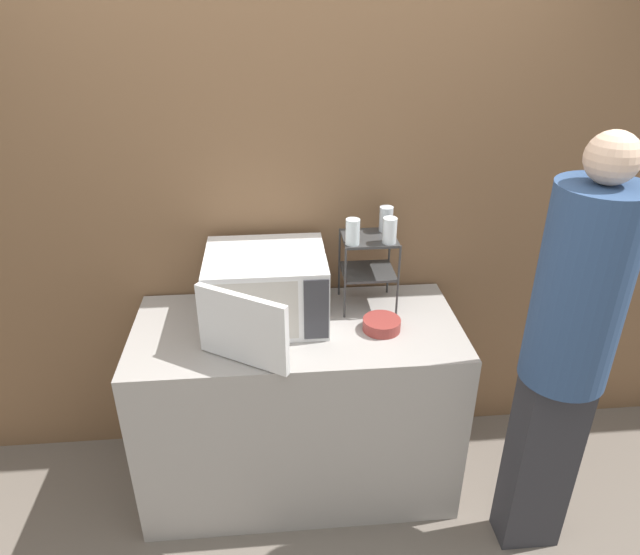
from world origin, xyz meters
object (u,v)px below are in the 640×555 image
(glass_front_right, at_px, (390,230))
(bowl, at_px, (382,325))
(glass_back_right, at_px, (386,219))
(dish_rack, at_px, (368,257))
(person, at_px, (568,342))
(glass_front_left, at_px, (353,232))
(microwave, at_px, (265,289))

(glass_front_right, distance_m, bowl, 0.41)
(glass_front_right, relative_size, bowl, 0.69)
(glass_back_right, bearing_deg, dish_rack, -142.00)
(person, bearing_deg, glass_front_right, 137.45)
(glass_back_right, bearing_deg, glass_front_left, -141.79)
(microwave, relative_size, person, 0.37)
(dish_rack, distance_m, glass_front_left, 0.19)
(dish_rack, xyz_separation_m, person, (0.66, -0.61, -0.10))
(glass_back_right, bearing_deg, glass_front_right, -94.30)
(microwave, distance_m, glass_front_right, 0.60)
(microwave, distance_m, glass_front_left, 0.46)
(dish_rack, bearing_deg, microwave, -168.42)
(dish_rack, bearing_deg, glass_front_left, -141.57)
(glass_back_right, bearing_deg, person, -49.38)
(glass_front_left, relative_size, glass_front_right, 1.00)
(glass_front_left, distance_m, person, 0.96)
(glass_front_left, relative_size, bowl, 0.69)
(glass_front_left, bearing_deg, dish_rack, 38.43)
(dish_rack, height_order, glass_front_left, glass_front_left)
(microwave, distance_m, bowl, 0.53)
(glass_front_right, height_order, person, person)
(glass_back_right, bearing_deg, bowl, -100.83)
(glass_back_right, height_order, person, person)
(microwave, height_order, dish_rack, dish_rack)
(microwave, xyz_separation_m, dish_rack, (0.47, 0.10, 0.09))
(microwave, bearing_deg, person, -24.26)
(microwave, relative_size, dish_rack, 1.96)
(glass_front_left, relative_size, glass_back_right, 1.00)
(microwave, bearing_deg, glass_front_right, 3.04)
(dish_rack, relative_size, person, 0.19)
(bowl, relative_size, person, 0.09)
(microwave, height_order, glass_front_left, glass_front_left)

